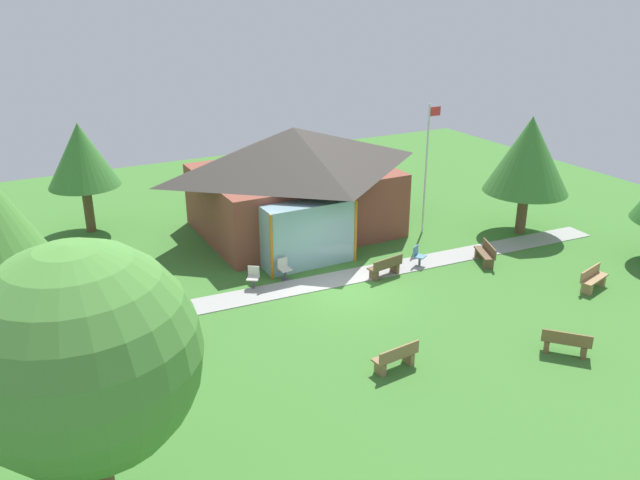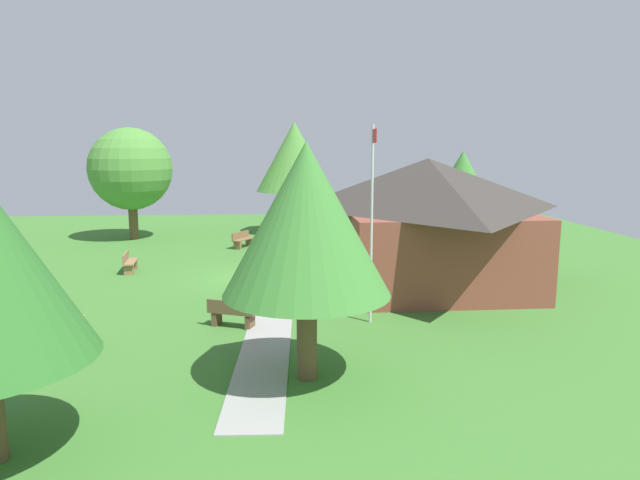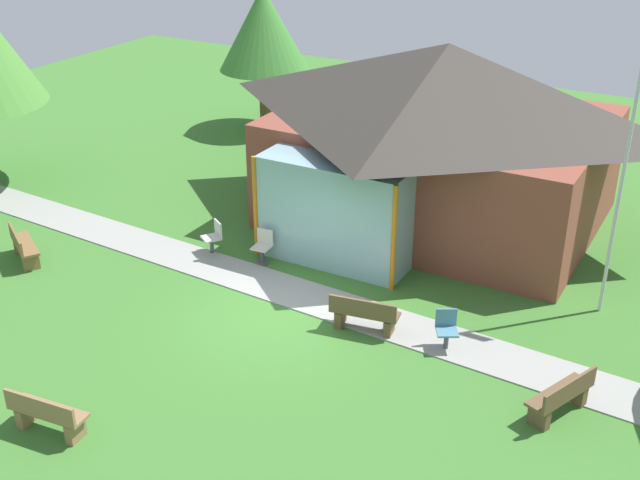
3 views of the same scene
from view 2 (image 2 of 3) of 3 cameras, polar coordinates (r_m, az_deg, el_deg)
name	(u,v)px [view 2 (image 2 of 3)]	position (r m, az deg, el deg)	size (l,w,h in m)	color
ground_plane	(255,278)	(23.11, -6.67, -3.84)	(44.00, 44.00, 0.00)	#3D752D
pavilion	(422,218)	(22.41, 10.43, 2.25)	(9.43, 8.38, 4.88)	brown
footpath	(280,277)	(23.09, -4.15, -3.77)	(25.63, 1.30, 0.03)	#999993
flagpole	(372,216)	(16.62, 5.33, 2.45)	(0.64, 0.08, 5.98)	silver
bench_front_right	(36,296)	(21.00, -27.12, -5.09)	(1.34, 1.40, 0.84)	brown
bench_mid_right	(232,314)	(16.91, -8.98, -7.50)	(0.98, 1.55, 0.84)	brown
bench_lawn_far_right	(77,340)	(15.88, -23.60, -9.34)	(1.56, 0.83, 0.84)	#9E7A51
bench_rear_near_path	(263,279)	(21.13, -5.91, -3.98)	(1.55, 0.67, 0.84)	brown
bench_front_center	(129,263)	(25.23, -18.94, -2.23)	(1.54, 0.59, 0.84)	olive
bench_mid_left	(243,240)	(29.95, -7.93, -0.01)	(1.51, 1.16, 0.84)	brown
patio_chair_west	(296,253)	(26.06, -2.44, -1.32)	(0.61, 0.61, 0.86)	beige
patio_chair_porch_left	(302,259)	(24.71, -1.89, -1.92)	(0.47, 0.47, 0.86)	beige
patio_chair_lawn_spare	(269,290)	(19.40, -5.26, -5.15)	(0.60, 0.60, 0.86)	teal
tree_behind_pavilion_left	(462,178)	(31.72, 14.37, 6.19)	(3.23, 3.23, 5.12)	brown
tree_east_hedge	(306,220)	(12.39, -1.40, 2.05)	(3.82, 3.82, 5.45)	brown
tree_west_hedge	(295,157)	(34.64, -2.63, 8.50)	(4.73, 4.73, 6.85)	brown
tree_lawn_corner	(131,169)	(33.84, -18.84, 6.88)	(4.70, 4.70, 6.42)	brown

